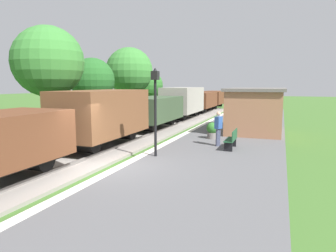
# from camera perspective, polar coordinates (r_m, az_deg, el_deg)

# --- Properties ---
(ground_plane) EXTENTS (160.00, 160.00, 0.00)m
(ground_plane) POSITION_cam_1_polar(r_m,az_deg,el_deg) (11.80, -10.79, -8.51)
(ground_plane) COLOR #3D6628
(platform_slab) EXTENTS (6.00, 60.00, 0.25)m
(platform_slab) POSITION_cam_1_polar(r_m,az_deg,el_deg) (10.53, 4.52, -9.69)
(platform_slab) COLOR #565659
(platform_slab) RESTS_ON ground
(platform_edge_stripe) EXTENTS (0.36, 60.00, 0.01)m
(platform_edge_stripe) POSITION_cam_1_polar(r_m,az_deg,el_deg) (11.53, -9.10, -7.54)
(platform_edge_stripe) COLOR silver
(platform_edge_stripe) RESTS_ON platform_slab
(track_ballast) EXTENTS (3.80, 60.00, 0.12)m
(track_ballast) POSITION_cam_1_polar(r_m,az_deg,el_deg) (13.15, -19.86, -6.87)
(track_ballast) COLOR gray
(track_ballast) RESTS_ON ground
(rail_near) EXTENTS (0.07, 60.00, 0.14)m
(rail_near) POSITION_cam_1_polar(r_m,az_deg,el_deg) (12.67, -17.38, -6.70)
(rail_near) COLOR slate
(rail_near) RESTS_ON track_ballast
(rail_far) EXTENTS (0.07, 60.00, 0.14)m
(rail_far) POSITION_cam_1_polar(r_m,az_deg,el_deg) (13.58, -22.23, -5.96)
(rail_far) COLOR slate
(rail_far) RESTS_ON track_ballast
(freight_train) EXTENTS (2.50, 39.20, 2.72)m
(freight_train) POSITION_cam_1_polar(r_m,az_deg,el_deg) (24.24, 0.19, 3.60)
(freight_train) COLOR brown
(freight_train) RESTS_ON rail_near
(station_hut) EXTENTS (3.50, 5.80, 2.78)m
(station_hut) POSITION_cam_1_polar(r_m,az_deg,el_deg) (20.49, 16.03, 2.93)
(station_hut) COLOR #9E6B4C
(station_hut) RESTS_ON platform_slab
(bench_near_hut) EXTENTS (0.42, 1.50, 0.91)m
(bench_near_hut) POSITION_cam_1_polar(r_m,az_deg,el_deg) (14.72, 11.80, -2.39)
(bench_near_hut) COLOR #1E4C2D
(bench_near_hut) RESTS_ON platform_slab
(bench_down_platform) EXTENTS (0.42, 1.50, 0.91)m
(bench_down_platform) POSITION_cam_1_polar(r_m,az_deg,el_deg) (24.81, 15.33, 1.60)
(bench_down_platform) COLOR #1E4C2D
(bench_down_platform) RESTS_ON platform_slab
(person_waiting) EXTENTS (0.35, 0.44, 1.71)m
(person_waiting) POSITION_cam_1_polar(r_m,az_deg,el_deg) (15.25, 9.33, -0.22)
(person_waiting) COLOR #474C66
(person_waiting) RESTS_ON platform_slab
(potted_planter) EXTENTS (0.64, 0.64, 0.92)m
(potted_planter) POSITION_cam_1_polar(r_m,az_deg,el_deg) (17.34, 8.20, -0.77)
(potted_planter) COLOR slate
(potted_planter) RESTS_ON platform_slab
(lamp_post_near) EXTENTS (0.28, 0.28, 3.70)m
(lamp_post_near) POSITION_cam_1_polar(r_m,az_deg,el_deg) (12.76, -2.38, 5.63)
(lamp_post_near) COLOR black
(lamp_post_near) RESTS_ON platform_slab
(tree_trackside_mid) EXTENTS (3.84, 3.84, 6.41)m
(tree_trackside_mid) POSITION_cam_1_polar(r_m,az_deg,el_deg) (18.19, -21.37, 11.04)
(tree_trackside_mid) COLOR #4C3823
(tree_trackside_mid) RESTS_ON ground
(tree_trackside_far) EXTENTS (3.20, 3.20, 5.16)m
(tree_trackside_far) POSITION_cam_1_polar(r_m,az_deg,el_deg) (23.02, -13.87, 8.23)
(tree_trackside_far) COLOR #4C3823
(tree_trackside_far) RESTS_ON ground
(tree_field_left) EXTENTS (4.13, 4.13, 6.47)m
(tree_field_left) POSITION_cam_1_polar(r_m,az_deg,el_deg) (27.59, -7.20, 10.06)
(tree_field_left) COLOR #4C3823
(tree_field_left) RESTS_ON ground
(tree_field_distant) EXTENTS (3.16, 3.16, 4.73)m
(tree_field_distant) POSITION_cam_1_polar(r_m,az_deg,el_deg) (33.21, -3.69, 7.53)
(tree_field_distant) COLOR #4C3823
(tree_field_distant) RESTS_ON ground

